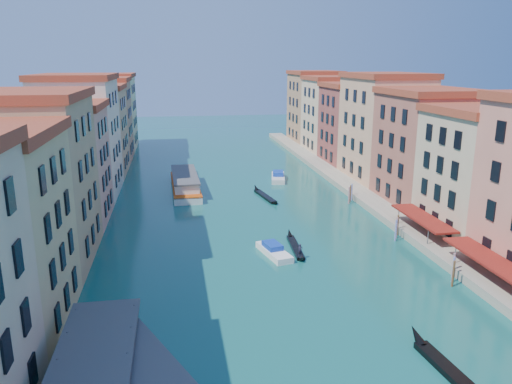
# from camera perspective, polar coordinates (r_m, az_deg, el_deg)

# --- Properties ---
(left_bank_palazzos) EXTENTS (12.80, 128.40, 21.00)m
(left_bank_palazzos) POSITION_cam_1_polar(r_m,az_deg,el_deg) (86.63, -20.11, 4.95)
(left_bank_palazzos) COLOR #CBAF8A
(left_bank_palazzos) RESTS_ON ground
(right_bank_palazzos) EXTENTS (12.80, 128.40, 21.00)m
(right_bank_palazzos) POSITION_cam_1_polar(r_m,az_deg,el_deg) (94.31, 15.79, 6.05)
(right_bank_palazzos) COLOR #AC5B40
(right_bank_palazzos) RESTS_ON ground
(quay) EXTENTS (4.00, 140.00, 1.00)m
(quay) POSITION_cam_1_polar(r_m,az_deg,el_deg) (93.01, 10.92, 0.41)
(quay) COLOR gray
(quay) RESTS_ON ground
(restaurant_awnings) EXTENTS (3.20, 44.55, 3.12)m
(restaurant_awnings) POSITION_cam_1_polar(r_m,az_deg,el_deg) (56.86, 26.01, -7.53)
(restaurant_awnings) COLOR maroon
(restaurant_awnings) RESTS_ON ground
(vaporetto_stop) EXTENTS (5.40, 16.40, 3.65)m
(vaporetto_stop) POSITION_cam_1_polar(r_m,az_deg,el_deg) (38.61, -17.91, -20.17)
(vaporetto_stop) COLOR #4E4F51
(vaporetto_stop) RESTS_ON ground
(mooring_poles_right) EXTENTS (1.44, 54.24, 3.20)m
(mooring_poles_right) POSITION_cam_1_polar(r_m,az_deg,el_deg) (60.33, 20.26, -7.39)
(mooring_poles_right) COLOR brown
(mooring_poles_right) RESTS_ON ground
(vaporetto_far) EXTENTS (5.26, 20.90, 3.09)m
(vaporetto_far) POSITION_cam_1_polar(r_m,az_deg,el_deg) (92.78, -8.12, 1.06)
(vaporetto_far) COLOR silver
(vaporetto_far) RESTS_ON ground
(gondola_fore) EXTENTS (1.49, 10.50, 2.09)m
(gondola_fore) POSITION_cam_1_polar(r_m,az_deg,el_deg) (63.79, 4.50, -6.19)
(gondola_fore) COLOR black
(gondola_fore) RESTS_ON ground
(gondola_right) EXTENTS (2.32, 13.36, 2.66)m
(gondola_right) POSITION_cam_1_polar(r_m,az_deg,el_deg) (41.82, 22.46, -19.18)
(gondola_right) COLOR black
(gondola_right) RESTS_ON ground
(gondola_far) EXTENTS (2.87, 11.60, 1.65)m
(gondola_far) POSITION_cam_1_polar(r_m,az_deg,el_deg) (87.20, 1.00, -0.39)
(gondola_far) COLOR black
(gondola_far) RESTS_ON ground
(motorboat_mid) EXTENTS (3.60, 7.03, 1.39)m
(motorboat_mid) POSITION_cam_1_polar(r_m,az_deg,el_deg) (61.69, 2.03, -6.71)
(motorboat_mid) COLOR white
(motorboat_mid) RESTS_ON ground
(motorboat_far) EXTENTS (4.06, 8.38, 1.67)m
(motorboat_far) POSITION_cam_1_polar(r_m,az_deg,el_deg) (99.92, 2.54, 1.74)
(motorboat_far) COLOR silver
(motorboat_far) RESTS_ON ground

